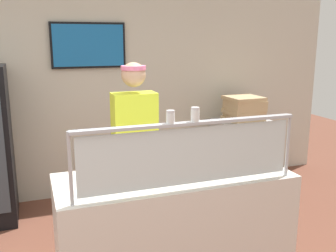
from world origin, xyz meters
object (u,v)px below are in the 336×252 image
worker_figure (136,148)px  pizza_box_stack (244,108)px  pizza_server (139,171)px  pizza_tray (138,173)px  pepper_flake_shaker (195,115)px  parmesan_shaker (170,118)px

worker_figure → pizza_box_stack: size_ratio=3.77×
pizza_box_stack → pizza_server: bearing=-138.9°
pizza_tray → pepper_flake_shaker: size_ratio=4.63×
worker_figure → pepper_flake_shaker: bearing=-79.4°
pizza_server → parmesan_shaker: bearing=-88.0°
pizza_server → worker_figure: worker_figure is taller
pepper_flake_shaker → worker_figure: (-0.17, 0.90, -0.46)m
worker_figure → pizza_box_stack: (1.75, 1.10, 0.06)m
pizza_server → pepper_flake_shaker: bearing=-67.3°
pepper_flake_shaker → pizza_box_stack: size_ratio=0.21×
pizza_tray → worker_figure: size_ratio=0.25×
pizza_server → worker_figure: bearing=61.7°
pizza_tray → parmesan_shaker: 0.64m
pepper_flake_shaker → worker_figure: bearing=100.6°
pizza_box_stack → pizza_tray: bearing=-139.2°
parmesan_shaker → worker_figure: size_ratio=0.05×
pizza_tray → pizza_server: 0.03m
pizza_tray → parmesan_shaker: size_ratio=5.15×
pizza_tray → pizza_server: pizza_server is taller
pizza_server → pepper_flake_shaker: 0.67m
pizza_tray → pizza_box_stack: (1.88, 1.62, 0.10)m
parmesan_shaker → pepper_flake_shaker: bearing=0.0°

